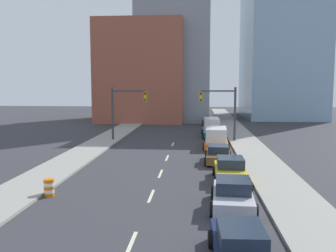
{
  "coord_description": "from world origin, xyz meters",
  "views": [
    {
      "loc": [
        2.51,
        -4.59,
        6.1
      ],
      "look_at": [
        -0.27,
        30.61,
        2.2
      ],
      "focal_mm": 40.0,
      "sensor_mm": 36.0,
      "label": 1
    }
  ],
  "objects_px": {
    "box_truck_orange": "(216,138)",
    "traffic_signal_right": "(224,107)",
    "sedan_white": "(212,125)",
    "traffic_signal_left": "(123,106)",
    "sedan_navy": "(241,248)",
    "sedan_green": "(210,121)",
    "sedan_yellow": "(230,170)",
    "box_truck_teal": "(211,128)",
    "sedan_silver": "(233,195)",
    "sedan_brown": "(218,155)",
    "traffic_barrel": "(49,188)"
  },
  "relations": [
    {
      "from": "box_truck_orange",
      "to": "traffic_signal_right",
      "type": "bearing_deg",
      "value": 77.29
    },
    {
      "from": "traffic_signal_right",
      "to": "sedan_white",
      "type": "relative_size",
      "value": 1.26
    },
    {
      "from": "sedan_white",
      "to": "box_truck_orange",
      "type": "bearing_deg",
      "value": -91.04
    },
    {
      "from": "traffic_signal_left",
      "to": "sedan_white",
      "type": "distance_m",
      "value": 15.02
    },
    {
      "from": "sedan_navy",
      "to": "sedan_green",
      "type": "bearing_deg",
      "value": 87.57
    },
    {
      "from": "sedan_yellow",
      "to": "box_truck_teal",
      "type": "height_order",
      "value": "box_truck_teal"
    },
    {
      "from": "traffic_signal_left",
      "to": "sedan_yellow",
      "type": "relative_size",
      "value": 1.33
    },
    {
      "from": "sedan_silver",
      "to": "box_truck_orange",
      "type": "xyz_separation_m",
      "value": [
        0.08,
        18.27,
        0.25
      ]
    },
    {
      "from": "traffic_signal_right",
      "to": "sedan_white",
      "type": "distance_m",
      "value": 11.12
    },
    {
      "from": "sedan_brown",
      "to": "box_truck_orange",
      "type": "distance_m",
      "value": 7.27
    },
    {
      "from": "box_truck_orange",
      "to": "sedan_silver",
      "type": "bearing_deg",
      "value": -87.45
    },
    {
      "from": "traffic_signal_right",
      "to": "traffic_barrel",
      "type": "height_order",
      "value": "traffic_signal_right"
    },
    {
      "from": "traffic_barrel",
      "to": "sedan_yellow",
      "type": "xyz_separation_m",
      "value": [
        10.22,
        4.12,
        0.21
      ]
    },
    {
      "from": "sedan_silver",
      "to": "sedan_green",
      "type": "xyz_separation_m",
      "value": [
        0.04,
        38.09,
        -0.03
      ]
    },
    {
      "from": "box_truck_orange",
      "to": "sedan_brown",
      "type": "bearing_deg",
      "value": -88.8
    },
    {
      "from": "sedan_brown",
      "to": "sedan_yellow",
      "type": "bearing_deg",
      "value": -82.8
    },
    {
      "from": "box_truck_orange",
      "to": "sedan_white",
      "type": "xyz_separation_m",
      "value": [
        0.17,
        14.21,
        -0.29
      ]
    },
    {
      "from": "traffic_signal_left",
      "to": "sedan_yellow",
      "type": "xyz_separation_m",
      "value": [
        10.23,
        -16.46,
        -3.09
      ]
    },
    {
      "from": "sedan_white",
      "to": "sedan_green",
      "type": "xyz_separation_m",
      "value": [
        -0.2,
        5.62,
        0.01
      ]
    },
    {
      "from": "sedan_silver",
      "to": "box_truck_teal",
      "type": "height_order",
      "value": "box_truck_teal"
    },
    {
      "from": "traffic_barrel",
      "to": "sedan_yellow",
      "type": "relative_size",
      "value": 0.22
    },
    {
      "from": "box_truck_teal",
      "to": "box_truck_orange",
      "type": "bearing_deg",
      "value": -89.46
    },
    {
      "from": "traffic_signal_right",
      "to": "box_truck_orange",
      "type": "bearing_deg",
      "value": -105.5
    },
    {
      "from": "sedan_silver",
      "to": "box_truck_orange",
      "type": "relative_size",
      "value": 0.73
    },
    {
      "from": "traffic_signal_right",
      "to": "sedan_green",
      "type": "distance_m",
      "value": 16.58
    },
    {
      "from": "sedan_silver",
      "to": "sedan_brown",
      "type": "bearing_deg",
      "value": 93.83
    },
    {
      "from": "sedan_silver",
      "to": "box_truck_teal",
      "type": "xyz_separation_m",
      "value": [
        -0.13,
        25.67,
        0.37
      ]
    },
    {
      "from": "box_truck_teal",
      "to": "sedan_green",
      "type": "height_order",
      "value": "box_truck_teal"
    },
    {
      "from": "traffic_signal_left",
      "to": "box_truck_orange",
      "type": "relative_size",
      "value": 0.93
    },
    {
      "from": "sedan_silver",
      "to": "sedan_green",
      "type": "height_order",
      "value": "sedan_silver"
    },
    {
      "from": "traffic_barrel",
      "to": "sedan_navy",
      "type": "distance_m",
      "value": 12.05
    },
    {
      "from": "sedan_brown",
      "to": "box_truck_orange",
      "type": "bearing_deg",
      "value": 90.9
    },
    {
      "from": "traffic_signal_left",
      "to": "sedan_green",
      "type": "distance_m",
      "value": 19.3
    },
    {
      "from": "traffic_signal_left",
      "to": "sedan_navy",
      "type": "height_order",
      "value": "traffic_signal_left"
    },
    {
      "from": "traffic_signal_left",
      "to": "sedan_navy",
      "type": "bearing_deg",
      "value": -70.98
    },
    {
      "from": "traffic_signal_right",
      "to": "sedan_green",
      "type": "bearing_deg",
      "value": 93.61
    },
    {
      "from": "traffic_signal_right",
      "to": "sedan_brown",
      "type": "xyz_separation_m",
      "value": [
        -1.19,
        -10.84,
        -3.14
      ]
    },
    {
      "from": "traffic_signal_right",
      "to": "traffic_barrel",
      "type": "distance_m",
      "value": 23.54
    },
    {
      "from": "box_truck_orange",
      "to": "traffic_barrel",
      "type": "bearing_deg",
      "value": -117.57
    },
    {
      "from": "sedan_silver",
      "to": "sedan_white",
      "type": "distance_m",
      "value": 32.48
    },
    {
      "from": "sedan_yellow",
      "to": "box_truck_teal",
      "type": "relative_size",
      "value": 0.71
    },
    {
      "from": "sedan_navy",
      "to": "sedan_yellow",
      "type": "xyz_separation_m",
      "value": [
        0.63,
        11.4,
        0.04
      ]
    },
    {
      "from": "sedan_silver",
      "to": "sedan_green",
      "type": "bearing_deg",
      "value": 93.12
    },
    {
      "from": "box_truck_teal",
      "to": "sedan_white",
      "type": "xyz_separation_m",
      "value": [
        0.38,
        6.8,
        -0.41
      ]
    },
    {
      "from": "sedan_silver",
      "to": "box_truck_orange",
      "type": "height_order",
      "value": "box_truck_orange"
    },
    {
      "from": "sedan_brown",
      "to": "sedan_green",
      "type": "height_order",
      "value": "sedan_green"
    },
    {
      "from": "sedan_navy",
      "to": "sedan_green",
      "type": "height_order",
      "value": "sedan_green"
    },
    {
      "from": "box_truck_orange",
      "to": "sedan_green",
      "type": "xyz_separation_m",
      "value": [
        -0.03,
        19.83,
        -0.28
      ]
    },
    {
      "from": "box_truck_orange",
      "to": "sedan_green",
      "type": "distance_m",
      "value": 19.83
    },
    {
      "from": "box_truck_orange",
      "to": "box_truck_teal",
      "type": "xyz_separation_m",
      "value": [
        -0.21,
        7.4,
        0.12
      ]
    }
  ]
}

